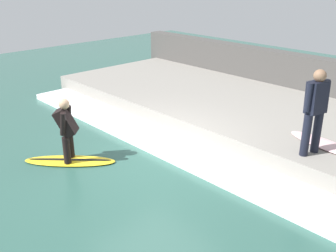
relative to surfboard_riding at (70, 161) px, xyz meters
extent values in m
plane|color=#2D564C|center=(1.34, -1.21, -0.03)|extent=(28.00, 28.00, 0.00)
cube|color=gray|center=(4.82, -1.21, 0.22)|extent=(4.40, 12.43, 0.51)
cube|color=#474442|center=(7.27, -1.21, 0.73)|extent=(0.50, 13.05, 1.52)
cube|color=white|center=(2.08, -1.21, 0.05)|extent=(1.08, 11.81, 0.16)
ellipsoid|color=yellow|center=(0.00, 0.00, 0.00)|extent=(1.78, 1.79, 0.06)
ellipsoid|color=black|center=(0.00, 0.00, 0.03)|extent=(1.35, 1.37, 0.01)
cylinder|color=black|center=(0.10, 0.10, 0.33)|extent=(0.15, 0.15, 0.59)
cylinder|color=black|center=(-0.10, -0.10, 0.33)|extent=(0.15, 0.15, 0.59)
cube|color=black|center=(0.00, 0.00, 0.91)|extent=(0.58, 0.58, 0.62)
sphere|color=tan|center=(0.00, 0.00, 1.30)|extent=(0.22, 0.22, 0.22)
cylinder|color=black|center=(0.15, 0.15, 0.95)|extent=(0.11, 0.21, 0.53)
cylinder|color=black|center=(-0.15, -0.15, 0.95)|extent=(0.11, 0.21, 0.53)
cylinder|color=black|center=(3.32, -3.88, 0.91)|extent=(0.16, 0.16, 0.86)
cylinder|color=black|center=(3.01, -3.81, 0.91)|extent=(0.16, 0.16, 0.86)
cube|color=black|center=(3.17, -3.85, 1.65)|extent=(0.45, 0.33, 0.63)
sphere|color=#846047|center=(3.17, -3.85, 2.06)|extent=(0.24, 0.24, 0.24)
cylinder|color=black|center=(3.39, -3.90, 1.68)|extent=(0.12, 0.12, 0.55)
cylinder|color=black|center=(2.94, -3.80, 1.68)|extent=(0.12, 0.12, 0.55)
ellipsoid|color=beige|center=(3.75, -3.89, 0.51)|extent=(0.78, 1.74, 0.06)
camera|label=1|loc=(-3.72, -7.04, 3.89)|focal=42.00mm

